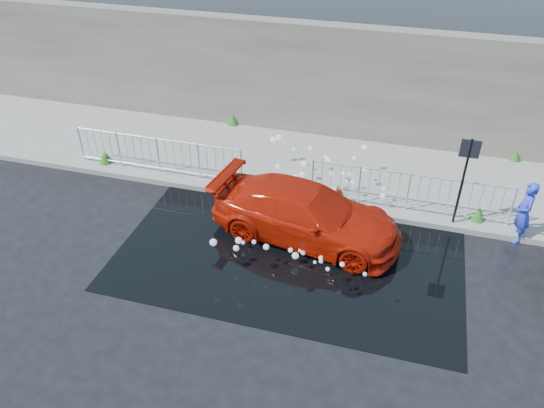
# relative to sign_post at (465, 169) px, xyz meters

# --- Properties ---
(ground) EXTENTS (90.00, 90.00, 0.00)m
(ground) POSITION_rel_sign_post_xyz_m (-4.20, -3.10, -1.72)
(ground) COLOR black
(ground) RESTS_ON ground
(pavement) EXTENTS (30.00, 4.00, 0.15)m
(pavement) POSITION_rel_sign_post_xyz_m (-4.20, 1.90, -1.65)
(pavement) COLOR slate
(pavement) RESTS_ON ground
(curb) EXTENTS (30.00, 0.25, 0.16)m
(curb) POSITION_rel_sign_post_xyz_m (-4.20, -0.10, -1.64)
(curb) COLOR slate
(curb) RESTS_ON ground
(retaining_wall) EXTENTS (30.00, 0.60, 3.50)m
(retaining_wall) POSITION_rel_sign_post_xyz_m (-4.20, 4.10, 0.18)
(retaining_wall) COLOR #544F47
(retaining_wall) RESTS_ON pavement
(puddle) EXTENTS (8.00, 5.00, 0.01)m
(puddle) POSITION_rel_sign_post_xyz_m (-3.70, -2.10, -1.72)
(puddle) COLOR black
(puddle) RESTS_ON ground
(sign_post) EXTENTS (0.45, 0.06, 2.50)m
(sign_post) POSITION_rel_sign_post_xyz_m (0.00, 0.00, 0.00)
(sign_post) COLOR black
(sign_post) RESTS_ON ground
(railing_left) EXTENTS (5.05, 0.05, 1.10)m
(railing_left) POSITION_rel_sign_post_xyz_m (-8.20, 0.25, -0.99)
(railing_left) COLOR silver
(railing_left) RESTS_ON pavement
(railing_right) EXTENTS (5.05, 0.05, 1.10)m
(railing_right) POSITION_rel_sign_post_xyz_m (-1.20, 0.25, -0.99)
(railing_right) COLOR silver
(railing_right) RESTS_ON pavement
(weeds) EXTENTS (12.17, 3.93, 0.41)m
(weeds) POSITION_rel_sign_post_xyz_m (-4.42, 1.31, -1.39)
(weeds) COLOR #1D4A13
(weeds) RESTS_ON pavement
(water_spray) EXTENTS (3.53, 5.49, 0.94)m
(water_spray) POSITION_rel_sign_post_xyz_m (-3.79, -0.24, -1.07)
(water_spray) COLOR white
(water_spray) RESTS_ON ground
(red_car) EXTENTS (4.86, 2.53, 1.35)m
(red_car) POSITION_rel_sign_post_xyz_m (-3.50, -1.37, -1.05)
(red_car) COLOR #B01707
(red_car) RESTS_ON ground
(person) EXTENTS (0.45, 0.63, 1.62)m
(person) POSITION_rel_sign_post_xyz_m (1.51, -0.10, -0.92)
(person) COLOR blue
(person) RESTS_ON ground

